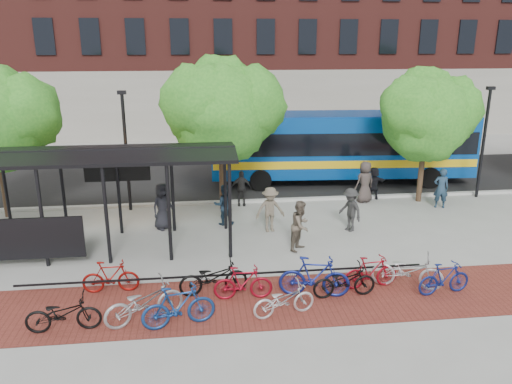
{
  "coord_description": "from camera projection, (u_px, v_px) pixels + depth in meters",
  "views": [
    {
      "loc": [
        -3.96,
        -17.49,
        7.12
      ],
      "look_at": [
        -1.86,
        0.38,
        1.6
      ],
      "focal_mm": 35.0,
      "sensor_mm": 36.0,
      "label": 1
    }
  ],
  "objects": [
    {
      "name": "ground",
      "position": [
        305.0,
        233.0,
        19.13
      ],
      "size": [
        160.0,
        160.0,
        0.0
      ],
      "primitive_type": "plane",
      "color": "#9E9E99",
      "rests_on": "ground"
    },
    {
      "name": "asphalt_street",
      "position": [
        274.0,
        178.0,
        26.73
      ],
      "size": [
        160.0,
        8.0,
        0.01
      ],
      "primitive_type": "cube",
      "color": "black",
      "rests_on": "ground"
    },
    {
      "name": "curb",
      "position": [
        287.0,
        200.0,
        22.91
      ],
      "size": [
        160.0,
        0.25,
        0.12
      ],
      "primitive_type": "cube",
      "color": "#B7B7B2",
      "rests_on": "ground"
    },
    {
      "name": "brick_strip",
      "position": [
        273.0,
        301.0,
        14.16
      ],
      "size": [
        24.0,
        3.0,
        0.01
      ],
      "primitive_type": "cube",
      "color": "maroon",
      "rests_on": "ground"
    },
    {
      "name": "bike_rack_rail",
      "position": [
        226.0,
        289.0,
        14.87
      ],
      "size": [
        12.0,
        0.05,
        0.95
      ],
      "primitive_type": "cube",
      "color": "black",
      "rests_on": "ground"
    },
    {
      "name": "building_brick",
      "position": [
        360.0,
        4.0,
        42.01
      ],
      "size": [
        55.0,
        14.0,
        20.0
      ],
      "primitive_type": "cube",
      "color": "maroon",
      "rests_on": "ground"
    },
    {
      "name": "bus_shelter",
      "position": [
        75.0,
        166.0,
        16.89
      ],
      "size": [
        10.6,
        3.07,
        3.6
      ],
      "color": "black",
      "rests_on": "ground"
    },
    {
      "name": "tree_b",
      "position": [
        223.0,
        106.0,
        20.68
      ],
      "size": [
        5.15,
        4.2,
        6.47
      ],
      "color": "#382619",
      "rests_on": "ground"
    },
    {
      "name": "tree_c",
      "position": [
        428.0,
        113.0,
        21.8
      ],
      "size": [
        4.66,
        3.8,
        5.92
      ],
      "color": "#382619",
      "rests_on": "ground"
    },
    {
      "name": "lamp_post_left",
      "position": [
        126.0,
        148.0,
        20.97
      ],
      "size": [
        0.35,
        0.2,
        5.12
      ],
      "color": "black",
      "rests_on": "ground"
    },
    {
      "name": "lamp_post_right",
      "position": [
        484.0,
        139.0,
        22.75
      ],
      "size": [
        0.35,
        0.2,
        5.12
      ],
      "color": "black",
      "rests_on": "ground"
    },
    {
      "name": "bus",
      "position": [
        341.0,
        143.0,
        25.47
      ],
      "size": [
        13.33,
        3.75,
        3.56
      ],
      "rotation": [
        0.0,
        0.0,
        -0.06
      ],
      "color": "#073E92",
      "rests_on": "ground"
    },
    {
      "name": "bike_0",
      "position": [
        63.0,
        314.0,
        12.58
      ],
      "size": [
        1.9,
        0.74,
        0.98
      ],
      "primitive_type": "imported",
      "rotation": [
        0.0,
        0.0,
        1.62
      ],
      "color": "black",
      "rests_on": "ground"
    },
    {
      "name": "bike_1",
      "position": [
        111.0,
        277.0,
        14.53
      ],
      "size": [
        1.64,
        0.48,
        0.99
      ],
      "primitive_type": "imported",
      "rotation": [
        0.0,
        0.0,
        1.58
      ],
      "color": "maroon",
      "rests_on": "ground"
    },
    {
      "name": "bike_2",
      "position": [
        144.0,
        302.0,
        12.99
      ],
      "size": [
        2.26,
        1.55,
        1.12
      ],
      "primitive_type": "imported",
      "rotation": [
        0.0,
        0.0,
        1.99
      ],
      "color": "gray",
      "rests_on": "ground"
    },
    {
      "name": "bike_3",
      "position": [
        179.0,
        306.0,
        12.75
      ],
      "size": [
        1.99,
        0.93,
        1.15
      ],
      "primitive_type": "imported",
      "rotation": [
        0.0,
        0.0,
        1.78
      ],
      "color": "navy",
      "rests_on": "ground"
    },
    {
      "name": "bike_4",
      "position": [
        213.0,
        277.0,
        14.43
      ],
      "size": [
        2.07,
        0.95,
        1.05
      ],
      "primitive_type": "imported",
      "rotation": [
        0.0,
        0.0,
        1.7
      ],
      "color": "black",
      "rests_on": "ground"
    },
    {
      "name": "bike_5",
      "position": [
        243.0,
        283.0,
        14.14
      ],
      "size": [
        1.7,
        0.51,
        1.01
      ],
      "primitive_type": "imported",
      "rotation": [
        0.0,
        0.0,
        1.55
      ],
      "color": "maroon",
      "rests_on": "ground"
    },
    {
      "name": "bike_6",
      "position": [
        284.0,
        300.0,
        13.31
      ],
      "size": [
        1.84,
        1.0,
        0.92
      ],
      "primitive_type": "imported",
      "rotation": [
        0.0,
        0.0,
        1.81
      ],
      "color": "#BBBBBE",
      "rests_on": "ground"
    },
    {
      "name": "bike_7",
      "position": [
        314.0,
        277.0,
        14.26
      ],
      "size": [
        2.12,
        0.99,
        1.23
      ],
      "primitive_type": "imported",
      "rotation": [
        0.0,
        0.0,
        1.36
      ],
      "color": "navy",
      "rests_on": "ground"
    },
    {
      "name": "bike_8",
      "position": [
        344.0,
        281.0,
        14.28
      ],
      "size": [
        1.89,
        0.77,
        0.97
      ],
      "primitive_type": "imported",
      "rotation": [
        0.0,
        0.0,
        1.64
      ],
      "color": "black",
      "rests_on": "ground"
    },
    {
      "name": "bike_9",
      "position": [
        371.0,
        272.0,
        14.79
      ],
      "size": [
        1.72,
        0.64,
        1.01
      ],
      "primitive_type": "imported",
      "rotation": [
        0.0,
        0.0,
        1.67
      ],
      "color": "maroon",
      "rests_on": "ground"
    },
    {
      "name": "bike_10",
      "position": [
        407.0,
        271.0,
        14.78
      ],
      "size": [
        2.21,
        1.42,
        1.1
      ],
      "primitive_type": "imported",
      "rotation": [
        0.0,
        0.0,
        1.21
      ],
      "color": "#AFAFB1",
      "rests_on": "ground"
    },
    {
      "name": "bike_11",
      "position": [
        444.0,
        278.0,
        14.43
      ],
      "size": [
        1.69,
        0.67,
        0.99
      ],
      "primitive_type": "imported",
      "rotation": [
        0.0,
        0.0,
        1.7
      ],
      "color": "navy",
      "rests_on": "ground"
    },
    {
      "name": "pedestrian_0",
      "position": [
        163.0,
        206.0,
        19.34
      ],
      "size": [
        1.07,
        1.02,
        1.84
      ],
      "primitive_type": "imported",
      "rotation": [
        0.0,
        0.0,
        0.67
      ],
      "color": "black",
      "rests_on": "ground"
    },
    {
      "name": "pedestrian_2",
      "position": [
        224.0,
        205.0,
        19.83
      ],
      "size": [
        0.84,
        0.67,
        1.65
      ],
      "primitive_type": "imported",
      "rotation": [
        0.0,
        0.0,
        3.2
      ],
      "color": "#1C3043",
      "rests_on": "ground"
    },
    {
      "name": "pedestrian_3",
      "position": [
        270.0,
        210.0,
        19.09
      ],
      "size": [
        1.22,
        0.82,
        1.76
      ],
      "primitive_type": "imported",
      "rotation": [
        0.0,
        0.0,
        0.15
      ],
      "color": "#625849",
      "rests_on": "ground"
    },
    {
      "name": "pedestrian_4",
      "position": [
        241.0,
        188.0,
        22.12
      ],
      "size": [
        0.95,
        0.43,
        1.58
      ],
      "primitive_type": "imported",
      "rotation": [
        0.0,
        0.0,
        6.23
      ],
      "color": "black",
      "rests_on": "ground"
    },
    {
      "name": "pedestrian_5",
      "position": [
        374.0,
        183.0,
        22.96
      ],
      "size": [
        1.49,
        0.82,
        1.53
      ],
      "primitive_type": "imported",
      "rotation": [
        0.0,
        0.0,
        3.42
      ],
      "color": "black",
      "rests_on": "ground"
    },
    {
      "name": "pedestrian_6",
      "position": [
        365.0,
        182.0,
        22.53
      ],
      "size": [
        1.06,
        0.86,
        1.89
      ],
      "primitive_type": "imported",
      "rotation": [
        0.0,
        0.0,
        3.45
      ],
      "color": "#3E3431",
      "rests_on": "ground"
    },
    {
      "name": "pedestrian_7",
      "position": [
        441.0,
        188.0,
        21.8
      ],
      "size": [
        0.72,
        0.55,
        1.78
      ],
      "primitive_type": "imported",
      "rotation": [
        0.0,
        0.0,
        2.92
      ],
      "color": "#20364C",
      "rests_on": "ground"
    },
    {
      "name": "pedestrian_8",
      "position": [
        301.0,
        226.0,
        17.39
      ],
      "size": [
        1.08,
        1.11,
        1.8
      ],
      "primitive_type": "imported",
      "rotation": [
        0.0,
        0.0,
        0.9
      ],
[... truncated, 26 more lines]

